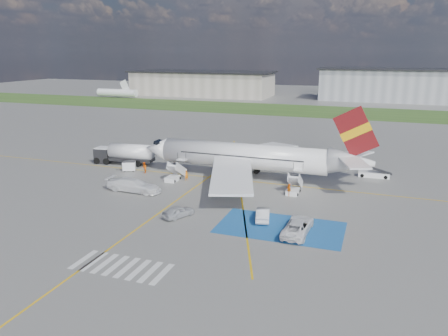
% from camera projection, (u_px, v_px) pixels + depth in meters
% --- Properties ---
extents(ground, '(400.00, 400.00, 0.00)m').
position_uv_depth(ground, '(211.00, 206.00, 56.01)').
color(ground, '#60605E').
rests_on(ground, ground).
extents(grass_strip, '(400.00, 30.00, 0.01)m').
position_uv_depth(grass_strip, '(317.00, 111.00, 142.33)').
color(grass_strip, '#2D4C1E').
rests_on(grass_strip, ground).
extents(taxiway_line_main, '(120.00, 0.20, 0.01)m').
position_uv_depth(taxiway_line_main, '(239.00, 180.00, 66.91)').
color(taxiway_line_main, gold).
rests_on(taxiway_line_main, ground).
extents(taxiway_line_cross, '(0.20, 60.00, 0.01)m').
position_uv_depth(taxiway_line_cross, '(136.00, 230.00, 48.55)').
color(taxiway_line_cross, gold).
rests_on(taxiway_line_cross, ground).
extents(taxiway_line_diag, '(20.71, 56.45, 0.01)m').
position_uv_depth(taxiway_line_diag, '(239.00, 180.00, 66.91)').
color(taxiway_line_diag, gold).
rests_on(taxiway_line_diag, ground).
extents(staging_box, '(14.00, 8.00, 0.01)m').
position_uv_depth(staging_box, '(280.00, 227.00, 49.12)').
color(staging_box, '#185194').
rests_on(staging_box, ground).
extents(crosswalk, '(9.00, 4.00, 0.01)m').
position_uv_depth(crosswalk, '(121.00, 267.00, 40.24)').
color(crosswalk, silver).
rests_on(crosswalk, ground).
extents(terminal_west, '(60.00, 22.00, 10.00)m').
position_uv_depth(terminal_west, '(202.00, 84.00, 190.72)').
color(terminal_west, gray).
rests_on(terminal_west, ground).
extents(terminal_centre, '(48.00, 18.00, 12.00)m').
position_uv_depth(terminal_centre, '(384.00, 85.00, 170.59)').
color(terminal_centre, gray).
rests_on(terminal_centre, ground).
extents(airliner, '(36.81, 32.95, 11.92)m').
position_uv_depth(airliner, '(253.00, 157.00, 67.35)').
color(airliner, white).
rests_on(airliner, ground).
extents(airstairs_fwd, '(1.90, 5.20, 3.60)m').
position_uv_depth(airstairs_fwd, '(174.00, 176.00, 66.85)').
color(airstairs_fwd, white).
rests_on(airstairs_fwd, ground).
extents(airstairs_aft, '(1.90, 5.20, 3.60)m').
position_uv_depth(airstairs_aft, '(293.00, 189.00, 60.83)').
color(airstairs_aft, white).
rests_on(airstairs_aft, ground).
extents(fuel_tanker, '(10.76, 3.89, 3.60)m').
position_uv_depth(fuel_tanker, '(125.00, 155.00, 76.15)').
color(fuel_tanker, black).
rests_on(fuel_tanker, ground).
extents(gpu_cart, '(2.35, 1.95, 1.69)m').
position_uv_depth(gpu_cart, '(129.00, 167.00, 71.79)').
color(gpu_cart, white).
rests_on(gpu_cart, ground).
extents(belt_loader, '(5.07, 2.09, 1.50)m').
position_uv_depth(belt_loader, '(374.00, 175.00, 68.53)').
color(belt_loader, white).
rests_on(belt_loader, ground).
extents(car_silver_a, '(3.30, 4.38, 1.39)m').
position_uv_depth(car_silver_a, '(178.00, 212.00, 52.02)').
color(car_silver_a, '#A6A9AD').
rests_on(car_silver_a, ground).
extents(car_silver_b, '(2.46, 4.62, 1.45)m').
position_uv_depth(car_silver_b, '(263.00, 214.00, 51.18)').
color(car_silver_b, '#BBBDC3').
rests_on(car_silver_b, ground).
extents(van_white_a, '(2.70, 5.55, 2.05)m').
position_uv_depth(van_white_a, '(298.00, 224.00, 47.49)').
color(van_white_a, white).
rests_on(van_white_a, ground).
extents(van_white_b, '(6.26, 2.73, 2.42)m').
position_uv_depth(van_white_b, '(134.00, 183.00, 61.38)').
color(van_white_b, white).
rests_on(van_white_b, ground).
extents(crew_fwd, '(0.64, 0.68, 1.57)m').
position_uv_depth(crew_fwd, '(187.00, 175.00, 66.67)').
color(crew_fwd, orange).
rests_on(crew_fwd, ground).
extents(crew_nose, '(1.10, 1.13, 1.83)m').
position_uv_depth(crew_nose, '(144.00, 168.00, 70.57)').
color(crew_nose, '#FF670D').
rests_on(crew_nose, ground).
extents(crew_aft, '(0.98, 1.06, 1.75)m').
position_uv_depth(crew_aft, '(289.00, 190.00, 59.48)').
color(crew_aft, orange).
rests_on(crew_aft, ground).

